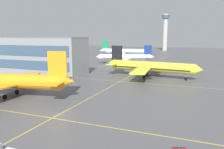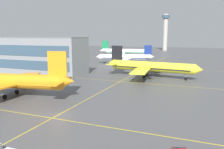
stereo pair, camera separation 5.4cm
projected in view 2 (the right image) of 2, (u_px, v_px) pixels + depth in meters
name	position (u px, v px, depth m)	size (l,w,h in m)	color
ground_plane	(58.00, 115.00, 45.38)	(600.00, 600.00, 0.00)	#4C4C4F
airliner_front_gate	(5.00, 81.00, 58.98)	(38.31, 32.54, 11.99)	orange
airliner_second_row	(150.00, 67.00, 87.14)	(38.06, 32.59, 11.83)	yellow
airliner_third_row	(125.00, 57.00, 130.91)	(33.62, 28.64, 10.60)	white
airliner_far_left_stand	(124.00, 52.00, 172.07)	(39.50, 33.84, 12.28)	white
taxiway_markings	(136.00, 73.00, 96.87)	(132.41, 171.03, 0.01)	yellow
terminal_building	(24.00, 55.00, 97.94)	(56.83, 13.21, 15.30)	gray
control_tower	(165.00, 29.00, 249.33)	(8.82, 8.82, 40.39)	#ADA89E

